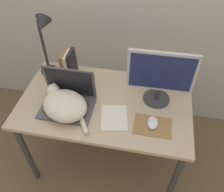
{
  "coord_description": "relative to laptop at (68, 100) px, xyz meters",
  "views": [
    {
      "loc": [
        0.27,
        -0.77,
        1.98
      ],
      "look_at": [
        0.06,
        0.32,
        0.86
      ],
      "focal_mm": 38.0,
      "sensor_mm": 36.0,
      "label": 1
    }
  ],
  "objects": [
    {
      "name": "book_row",
      "position": [
        -0.1,
        0.32,
        0.05
      ],
      "size": [
        0.09,
        0.14,
        0.22
      ],
      "color": "olive",
      "rests_on": "desk"
    },
    {
      "name": "notepad",
      "position": [
        0.33,
        -0.05,
        -0.05
      ],
      "size": [
        0.21,
        0.25,
        0.01
      ],
      "color": "silver",
      "rests_on": "desk"
    },
    {
      "name": "desk_lamp",
      "position": [
        -0.24,
        0.3,
        0.3
      ],
      "size": [
        0.17,
        0.17,
        0.51
      ],
      "color": "#28282D",
      "rests_on": "desk"
    },
    {
      "name": "desk",
      "position": [
        0.24,
        0.08,
        -0.14
      ],
      "size": [
        1.21,
        0.71,
        0.76
      ],
      "color": "tan",
      "rests_on": "ground_plane"
    },
    {
      "name": "laptop",
      "position": [
        0.0,
        0.0,
        0.0
      ],
      "size": [
        0.35,
        0.26,
        0.27
      ],
      "color": "#4C4C51",
      "rests_on": "desk"
    },
    {
      "name": "external_monitor",
      "position": [
        0.59,
        0.17,
        0.16
      ],
      "size": [
        0.44,
        0.19,
        0.4
      ],
      "color": "#333338",
      "rests_on": "desk"
    },
    {
      "name": "mousepad",
      "position": [
        0.59,
        -0.07,
        -0.05
      ],
      "size": [
        0.24,
        0.17,
        0.0
      ],
      "color": "olive",
      "rests_on": "desk"
    },
    {
      "name": "cat",
      "position": [
        -0.0,
        -0.06,
        0.02
      ],
      "size": [
        0.39,
        0.36,
        0.15
      ],
      "color": "beige",
      "rests_on": "desk"
    },
    {
      "name": "computer_mouse",
      "position": [
        0.59,
        -0.06,
        -0.03
      ],
      "size": [
        0.07,
        0.11,
        0.03
      ],
      "color": "silver",
      "rests_on": "mousepad"
    }
  ]
}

